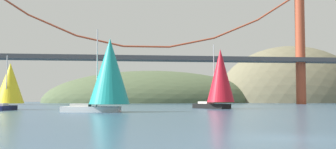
# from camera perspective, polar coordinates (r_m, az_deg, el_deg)

# --- Properties ---
(ground_plane) EXTENTS (360.00, 360.00, 0.00)m
(ground_plane) POSITION_cam_1_polar(r_m,az_deg,el_deg) (17.99, 16.61, -8.72)
(ground_plane) COLOR #385670
(headland_right) EXTENTS (60.18, 44.00, 44.59)m
(headland_right) POSITION_cam_1_polar(r_m,az_deg,el_deg) (165.65, 17.20, -3.83)
(headland_right) COLOR #6B664C
(headland_right) RESTS_ON ground_plane
(headland_center) EXTENTS (82.45, 44.00, 24.08)m
(headland_center) POSITION_cam_1_polar(r_m,az_deg,el_deg) (151.95, -2.17, -4.03)
(headland_center) COLOR #4C5B3D
(headland_center) RESTS_ON ground_plane
(suspension_bridge) EXTENTS (126.29, 6.00, 32.87)m
(suspension_bridge) POSITION_cam_1_polar(r_m,az_deg,el_deg) (112.38, -3.08, 3.00)
(suspension_bridge) COLOR #A34228
(suspension_bridge) RESTS_ON ground_plane
(sailboat_teal_sail) EXTENTS (8.95, 5.88, 10.31)m
(sailboat_teal_sail) POSITION_cam_1_polar(r_m,az_deg,el_deg) (50.18, -8.42, 0.22)
(sailboat_teal_sail) COLOR white
(sailboat_teal_sail) RESTS_ON ground_plane
(sailboat_yellow_sail) EXTENTS (4.55, 7.13, 7.93)m
(sailboat_yellow_sail) POSITION_cam_1_polar(r_m,az_deg,el_deg) (63.57, -21.58, -1.34)
(sailboat_yellow_sail) COLOR #191E4C
(sailboat_yellow_sail) RESTS_ON ground_plane
(sailboat_crimson_sail) EXTENTS (6.71, 8.85, 10.65)m
(sailboat_crimson_sail) POSITION_cam_1_polar(r_m,az_deg,el_deg) (65.24, 7.36, -0.46)
(sailboat_crimson_sail) COLOR black
(sailboat_crimson_sail) RESTS_ON ground_plane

